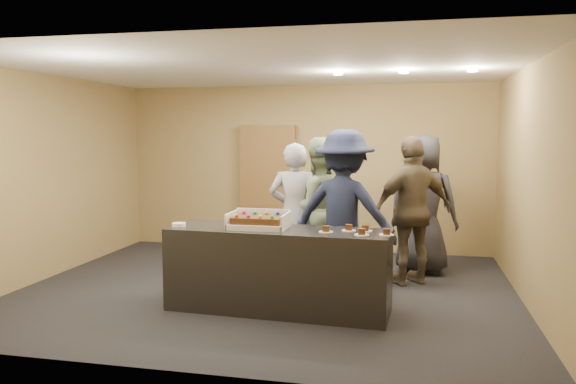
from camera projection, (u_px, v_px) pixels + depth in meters
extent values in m
plane|color=black|center=(267.00, 289.00, 6.96)|extent=(6.00, 6.00, 0.00)
plane|color=white|center=(266.00, 68.00, 6.67)|extent=(6.00, 6.00, 0.00)
cube|color=olive|center=(305.00, 168.00, 9.24)|extent=(6.00, 0.04, 2.70)
cube|color=olive|center=(186.00, 207.00, 4.39)|extent=(6.00, 0.04, 2.70)
cube|color=olive|center=(48.00, 177.00, 7.46)|extent=(0.04, 5.00, 2.70)
cube|color=olive|center=(530.00, 186.00, 6.17)|extent=(0.04, 5.00, 2.70)
cube|color=black|center=(278.00, 270.00, 6.08)|extent=(2.43, 0.82, 0.90)
cube|color=brown|center=(268.00, 187.00, 9.32)|extent=(0.93, 0.15, 2.06)
cube|color=white|center=(258.00, 225.00, 6.08)|extent=(0.61, 0.43, 0.06)
cube|color=white|center=(231.00, 220.00, 6.14)|extent=(0.02, 0.43, 0.17)
cube|color=white|center=(286.00, 222.00, 6.01)|extent=(0.02, 0.43, 0.17)
cube|color=white|center=(263.00, 217.00, 6.28)|extent=(0.61, 0.02, 0.19)
cube|color=#3F250E|center=(258.00, 220.00, 6.07)|extent=(0.54, 0.37, 0.07)
sphere|color=#D51945|center=(244.00, 212.00, 6.24)|extent=(0.04, 0.04, 0.04)
sphere|color=green|center=(255.00, 213.00, 6.21)|extent=(0.04, 0.04, 0.04)
sphere|color=orange|center=(266.00, 213.00, 6.18)|extent=(0.04, 0.04, 0.04)
sphere|color=#1B1BE6|center=(278.00, 213.00, 6.15)|extent=(0.04, 0.04, 0.04)
sphere|color=#F94B14|center=(237.00, 216.00, 5.98)|extent=(0.04, 0.04, 0.04)
sphere|color=#A12284|center=(248.00, 216.00, 5.96)|extent=(0.04, 0.04, 0.04)
sphere|color=yellow|center=(260.00, 216.00, 5.93)|extent=(0.04, 0.04, 0.04)
sphere|color=green|center=(272.00, 217.00, 5.90)|extent=(0.04, 0.04, 0.04)
cylinder|color=white|center=(179.00, 225.00, 6.20)|extent=(0.15, 0.15, 0.04)
cylinder|color=white|center=(326.00, 232.00, 5.83)|extent=(0.15, 0.15, 0.01)
cube|color=#3F250E|center=(326.00, 229.00, 5.83)|extent=(0.07, 0.06, 0.06)
cylinder|color=white|center=(349.00, 230.00, 5.92)|extent=(0.15, 0.15, 0.01)
cube|color=#3F250E|center=(349.00, 227.00, 5.91)|extent=(0.07, 0.06, 0.06)
cylinder|color=white|center=(362.00, 235.00, 5.66)|extent=(0.15, 0.15, 0.01)
cube|color=#3F250E|center=(362.00, 231.00, 5.66)|extent=(0.07, 0.06, 0.06)
cylinder|color=white|center=(365.00, 231.00, 5.88)|extent=(0.15, 0.15, 0.01)
cube|color=#3F250E|center=(365.00, 228.00, 5.88)|extent=(0.07, 0.06, 0.06)
cylinder|color=white|center=(387.00, 235.00, 5.66)|extent=(0.15, 0.15, 0.01)
cube|color=#3F250E|center=(387.00, 231.00, 5.66)|extent=(0.07, 0.06, 0.06)
imported|color=#A7A8AD|center=(295.00, 214.00, 7.15)|extent=(0.68, 0.46, 1.81)
imported|color=gray|center=(317.00, 209.00, 7.31)|extent=(1.13, 1.04, 1.87)
imported|color=#1A213B|center=(344.00, 212.00, 6.72)|extent=(1.38, 0.94, 1.97)
imported|color=brown|center=(412.00, 211.00, 7.12)|extent=(1.18, 0.98, 1.89)
imported|color=#26262C|center=(423.00, 204.00, 7.71)|extent=(1.04, 0.78, 1.92)
cylinder|color=#FFEAC6|center=(338.00, 73.00, 6.99)|extent=(0.12, 0.12, 0.03)
cylinder|color=#FFEAC6|center=(404.00, 72.00, 6.82)|extent=(0.12, 0.12, 0.03)
cylinder|color=#FFEAC6|center=(472.00, 70.00, 6.65)|extent=(0.12, 0.12, 0.03)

